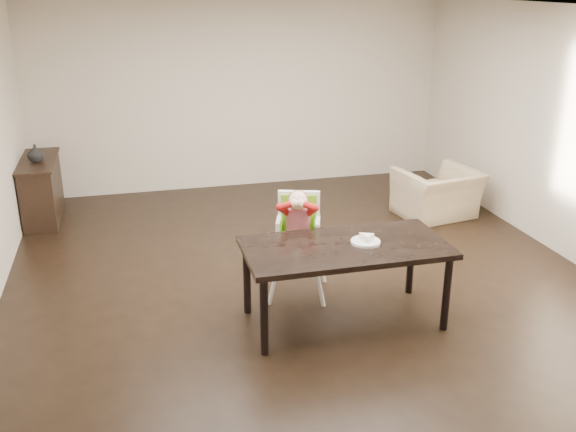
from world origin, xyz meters
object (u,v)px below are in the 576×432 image
dining_table (345,253)px  armchair (438,186)px  sideboard (42,189)px  high_chair (298,221)px

dining_table → armchair: 3.11m
dining_table → armchair: (2.08, 2.30, -0.25)m
dining_table → armchair: bearing=47.9°
dining_table → sideboard: (-2.90, 3.50, -0.27)m
armchair → high_chair: bearing=25.2°
dining_table → armchair: armchair is taller
dining_table → armchair: size_ratio=1.86×
dining_table → high_chair: bearing=111.1°
sideboard → dining_table: bearing=-50.3°
high_chair → dining_table: bearing=-50.6°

